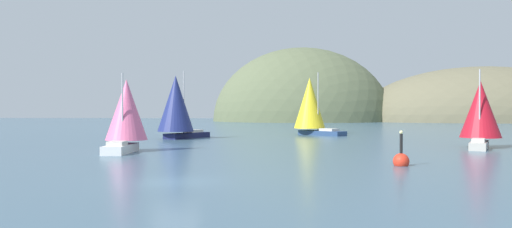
{
  "coord_description": "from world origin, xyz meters",
  "views": [
    {
      "loc": [
        6.96,
        -26.17,
        3.85
      ],
      "look_at": [
        0.0,
        42.09,
        3.16
      ],
      "focal_mm": 35.64,
      "sensor_mm": 36.0,
      "label": 1
    }
  ],
  "objects": [
    {
      "name": "ground_plane",
      "position": [
        0.0,
        0.0,
        0.0
      ],
      "size": [
        360.0,
        360.0,
        0.0
      ],
      "primitive_type": "plane",
      "color": "#426075"
    },
    {
      "name": "headland_center",
      "position": [
        5.0,
        135.0,
        0.0
      ],
      "size": [
        56.11,
        44.0,
        46.37
      ],
      "primitive_type": "ellipsoid",
      "color": "#5B6647",
      "rests_on": "ground_plane"
    },
    {
      "name": "headland_right",
      "position": [
        60.0,
        135.0,
        0.0
      ],
      "size": [
        76.65,
        44.0,
        33.56
      ],
      "primitive_type": "ellipsoid",
      "color": "#6B664C",
      "rests_on": "ground_plane"
    },
    {
      "name": "sailboat_navy_sail",
      "position": [
        -9.79,
        37.55,
        4.28
      ],
      "size": [
        6.59,
        8.96,
        8.82
      ],
      "color": "#191E4C",
      "rests_on": "ground_plane"
    },
    {
      "name": "sailboat_yellow_sail",
      "position": [
        7.38,
        50.12,
        4.46
      ],
      "size": [
        8.61,
        8.24,
        9.24
      ],
      "color": "navy",
      "rests_on": "ground_plane"
    },
    {
      "name": "sailboat_pink_spinnaker",
      "position": [
        -9.4,
        18.25,
        3.47
      ],
      "size": [
        4.05,
        6.7,
        7.05
      ],
      "color": "white",
      "rests_on": "ground_plane"
    },
    {
      "name": "sailboat_crimson_sail",
      "position": [
        23.97,
        26.02,
        3.59
      ],
      "size": [
        5.12,
        7.24,
        7.7
      ],
      "color": "#B7B2A8",
      "rests_on": "ground_plane"
    },
    {
      "name": "channel_buoy",
      "position": [
        13.26,
        8.97,
        0.37
      ],
      "size": [
        1.1,
        1.1,
        2.64
      ],
      "color": "red",
      "rests_on": "ground_plane"
    }
  ]
}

